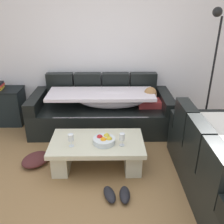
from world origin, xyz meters
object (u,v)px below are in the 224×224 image
at_px(coffee_table, 97,150).
at_px(floor_lamp, 212,64).
at_px(wine_glass_near_left, 71,138).
at_px(wine_glass_near_right, 122,137).
at_px(couch_along_wall, 104,110).
at_px(crumpled_garment, 36,159).
at_px(side_cabinet, 3,106).
at_px(pair_of_shoes, 117,195).
at_px(fruit_bowl, 104,140).

bearing_deg(coffee_table, floor_lamp, 31.43).
bearing_deg(wine_glass_near_left, wine_glass_near_right, 1.05).
relative_size(couch_along_wall, wine_glass_near_left, 13.93).
height_order(wine_glass_near_right, crumpled_garment, wine_glass_near_right).
distance_m(couch_along_wall, coffee_table, 1.09).
height_order(coffee_table, wine_glass_near_left, wine_glass_near_left).
relative_size(coffee_table, side_cabinet, 1.67).
height_order(couch_along_wall, side_cabinet, couch_along_wall).
bearing_deg(coffee_table, wine_glass_near_right, -18.31).
bearing_deg(pair_of_shoes, wine_glass_near_right, 81.73).
bearing_deg(wine_glass_near_right, pair_of_shoes, -98.27).
distance_m(wine_glass_near_left, crumpled_garment, 0.71).
bearing_deg(wine_glass_near_right, couch_along_wall, 102.01).
distance_m(couch_along_wall, floor_lamp, 1.88).
distance_m(side_cabinet, crumpled_garment, 1.55).
height_order(wine_glass_near_left, crumpled_garment, wine_glass_near_left).
bearing_deg(pair_of_shoes, side_cabinet, 135.75).
relative_size(floor_lamp, pair_of_shoes, 5.96).
xyz_separation_m(couch_along_wall, floor_lamp, (1.71, 0.00, 0.78)).
relative_size(wine_glass_near_left, side_cabinet, 0.23).
bearing_deg(fruit_bowl, wine_glass_near_left, -170.35).
bearing_deg(pair_of_shoes, fruit_bowl, 104.92).
bearing_deg(crumpled_garment, wine_glass_near_right, -8.06).
xyz_separation_m(coffee_table, pair_of_shoes, (0.24, -0.60, -0.19)).
bearing_deg(fruit_bowl, wine_glass_near_right, -14.69).
xyz_separation_m(coffee_table, floor_lamp, (1.77, 1.08, 0.88)).
height_order(coffee_table, floor_lamp, floor_lamp).
bearing_deg(side_cabinet, coffee_table, -37.29).
relative_size(couch_along_wall, fruit_bowl, 8.26).
relative_size(side_cabinet, pair_of_shoes, 2.20).
distance_m(couch_along_wall, side_cabinet, 1.80).
distance_m(wine_glass_near_right, floor_lamp, 1.98).
bearing_deg(crumpled_garment, side_cabinet, 125.02).
xyz_separation_m(wine_glass_near_left, crumpled_garment, (-0.53, 0.18, -0.44)).
distance_m(wine_glass_near_right, crumpled_garment, 1.25).
xyz_separation_m(side_cabinet, pair_of_shoes, (1.96, -1.91, -0.28)).
relative_size(coffee_table, fruit_bowl, 4.29).
bearing_deg(couch_along_wall, fruit_bowl, -88.39).
bearing_deg(wine_glass_near_left, crumpled_garment, 161.70).
distance_m(pair_of_shoes, crumpled_garment, 1.27).
xyz_separation_m(couch_along_wall, pair_of_shoes, (0.18, -1.68, -0.29)).
bearing_deg(floor_lamp, pair_of_shoes, -132.19).
height_order(coffee_table, wine_glass_near_right, wine_glass_near_right).
distance_m(couch_along_wall, pair_of_shoes, 1.72).
bearing_deg(coffee_table, couch_along_wall, 86.59).
relative_size(coffee_table, crumpled_garment, 3.00).
height_order(floor_lamp, crumpled_garment, floor_lamp).
xyz_separation_m(wine_glass_near_left, side_cabinet, (-1.41, 1.42, -0.17)).
relative_size(couch_along_wall, crumpled_garment, 5.78).
xyz_separation_m(wine_glass_near_right, side_cabinet, (-2.03, 1.41, -0.17)).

